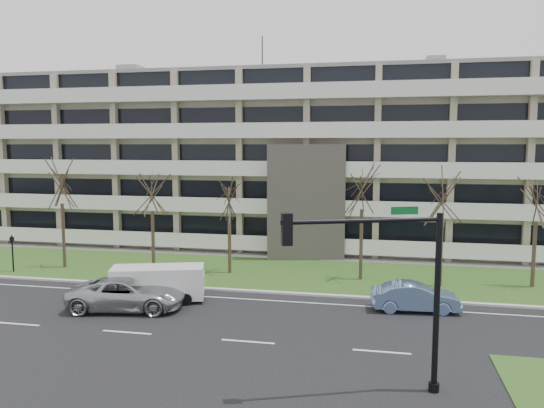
% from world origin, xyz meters
% --- Properties ---
extents(ground, '(160.00, 160.00, 0.00)m').
position_xyz_m(ground, '(0.00, 0.00, 0.00)').
color(ground, black).
rests_on(ground, ground).
extents(grass_verge, '(90.00, 10.00, 0.06)m').
position_xyz_m(grass_verge, '(0.00, 13.00, 0.03)').
color(grass_verge, '#274818').
rests_on(grass_verge, ground).
extents(curb, '(90.00, 0.35, 0.12)m').
position_xyz_m(curb, '(0.00, 8.00, 0.06)').
color(curb, '#B2B2AD').
rests_on(curb, ground).
extents(sidewalk, '(90.00, 2.00, 0.08)m').
position_xyz_m(sidewalk, '(0.00, 18.50, 0.04)').
color(sidewalk, '#B2B2AD').
rests_on(sidewalk, ground).
extents(lane_edge_line, '(90.00, 0.12, 0.01)m').
position_xyz_m(lane_edge_line, '(0.00, 6.50, 0.01)').
color(lane_edge_line, white).
rests_on(lane_edge_line, ground).
extents(apartment_building, '(60.50, 15.10, 18.75)m').
position_xyz_m(apartment_building, '(-0.01, 25.32, 7.61)').
color(apartment_building, tan).
rests_on(apartment_building, ground).
extents(silver_pickup, '(6.66, 3.91, 1.74)m').
position_xyz_m(silver_pickup, '(-7.66, 3.34, 0.87)').
color(silver_pickup, '#A2A5A9').
rests_on(silver_pickup, ground).
extents(blue_sedan, '(4.82, 2.08, 1.54)m').
position_xyz_m(blue_sedan, '(7.77, 6.22, 0.77)').
color(blue_sedan, '#7191C4').
rests_on(blue_sedan, ground).
extents(white_van, '(5.55, 3.38, 2.03)m').
position_xyz_m(white_van, '(-6.55, 5.12, 1.21)').
color(white_van, silver).
rests_on(white_van, ground).
extents(traffic_signal, '(5.57, 2.36, 6.84)m').
position_xyz_m(traffic_signal, '(6.06, -4.08, 4.42)').
color(traffic_signal, black).
rests_on(traffic_signal, ground).
extents(pedestrian_signal, '(0.29, 0.25, 2.66)m').
position_xyz_m(pedestrian_signal, '(-19.46, 9.51, 1.70)').
color(pedestrian_signal, black).
rests_on(pedestrian_signal, ground).
extents(tree_1, '(4.23, 4.23, 8.46)m').
position_xyz_m(tree_1, '(-16.70, 11.45, 6.58)').
color(tree_1, '#382B21').
rests_on(tree_1, ground).
extents(tree_2, '(3.90, 3.90, 7.80)m').
position_xyz_m(tree_2, '(-9.73, 11.45, 6.07)').
color(tree_2, '#382B21').
rests_on(tree_2, ground).
extents(tree_3, '(3.54, 3.54, 7.08)m').
position_xyz_m(tree_3, '(-4.42, 12.30, 5.50)').
color(tree_3, '#382B21').
rests_on(tree_3, ground).
extents(tree_4, '(4.24, 4.24, 8.48)m').
position_xyz_m(tree_4, '(4.63, 12.27, 6.60)').
color(tree_4, '#382B21').
rests_on(tree_4, ground).
extents(tree_5, '(3.88, 3.88, 7.76)m').
position_xyz_m(tree_5, '(9.62, 11.54, 6.04)').
color(tree_5, '#382B21').
rests_on(tree_5, ground).
extents(tree_6, '(3.76, 3.76, 7.52)m').
position_xyz_m(tree_6, '(15.33, 12.57, 5.85)').
color(tree_6, '#382B21').
rests_on(tree_6, ground).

